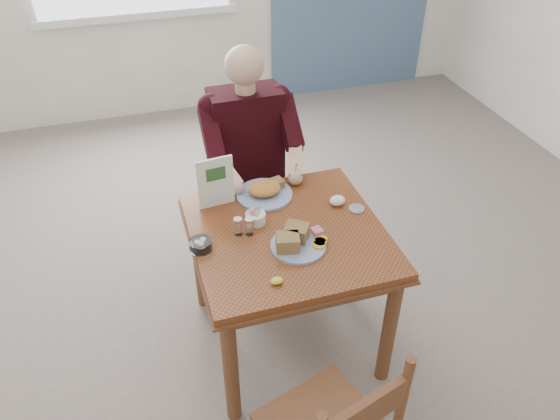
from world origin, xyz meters
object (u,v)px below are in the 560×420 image
object	(u,v)px
table	(288,249)
near_plate	(296,240)
far_plate	(265,191)
diner	(250,148)
chair_far	(248,188)

from	to	relation	value
table	near_plate	size ratio (longest dim) A/B	2.81
near_plate	table	bearing A→B (deg)	91.49
far_plate	diner	bearing A→B (deg)	86.80
chair_far	near_plate	world-z (taller)	chair_far
diner	near_plate	xyz separation A→B (m)	(0.00, -0.82, -0.03)
diner	far_plate	size ratio (longest dim) A/B	3.96
chair_far	table	bearing A→B (deg)	-90.00
table	diner	world-z (taller)	diner
near_plate	diner	bearing A→B (deg)	90.20
chair_far	diner	size ratio (longest dim) A/B	0.69
table	far_plate	xyz separation A→B (m)	(-0.02, 0.32, 0.14)
table	chair_far	bearing A→B (deg)	90.00
diner	chair_far	bearing A→B (deg)	90.01
diner	far_plate	distance (m)	0.39
diner	near_plate	world-z (taller)	diner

